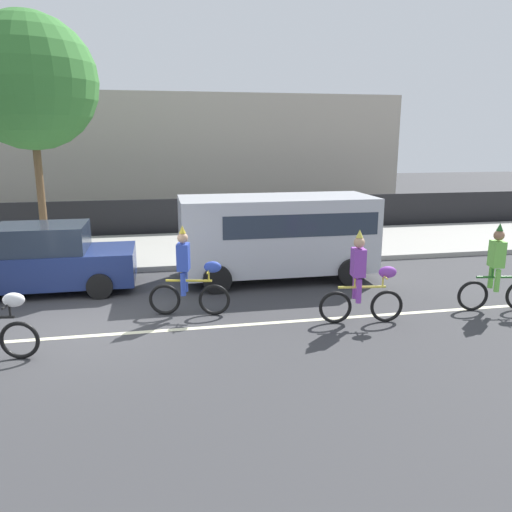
{
  "coord_description": "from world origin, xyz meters",
  "views": [
    {
      "loc": [
        1.47,
        -9.77,
        3.65
      ],
      "look_at": [
        3.63,
        1.2,
        1.0
      ],
      "focal_mm": 35.0,
      "sensor_mm": 36.0,
      "label": 1
    }
  ],
  "objects": [
    {
      "name": "parked_car_navy",
      "position": [
        -1.25,
        2.69,
        0.78
      ],
      "size": [
        4.1,
        1.92,
        1.64
      ],
      "color": "navy",
      "rests_on": "ground"
    },
    {
      "name": "parade_cyclist_cobalt",
      "position": [
        2.04,
        0.31,
        0.84
      ],
      "size": [
        1.69,
        0.56,
        1.92
      ],
      "color": "black",
      "rests_on": "ground"
    },
    {
      "name": "ground_plane",
      "position": [
        0.0,
        0.0,
        0.0
      ],
      "size": [
        80.0,
        80.0,
        0.0
      ],
      "primitive_type": "plane",
      "color": "#38383A"
    },
    {
      "name": "street_tree_near_lamp",
      "position": [
        -2.22,
        7.28,
        5.31
      ],
      "size": [
        4.1,
        4.1,
        7.22
      ],
      "color": "brown",
      "rests_on": "sidewalk_curb"
    },
    {
      "name": "building_backdrop",
      "position": [
        -0.55,
        18.0,
        2.85
      ],
      "size": [
        28.0,
        8.0,
        5.71
      ],
      "primitive_type": "cube",
      "color": "#B2A899",
      "rests_on": "ground"
    },
    {
      "name": "parked_van_silver",
      "position": [
        4.55,
        2.7,
        1.28
      ],
      "size": [
        5.0,
        2.22,
        2.18
      ],
      "color": "silver",
      "rests_on": "ground"
    },
    {
      "name": "fence_line",
      "position": [
        0.0,
        9.4,
        0.7
      ],
      "size": [
        40.0,
        0.08,
        1.4
      ],
      "primitive_type": "cube",
      "color": "black",
      "rests_on": "ground"
    },
    {
      "name": "parade_cyclist_lime",
      "position": [
        8.57,
        -0.7,
        0.84
      ],
      "size": [
        1.71,
        0.53,
        1.92
      ],
      "color": "black",
      "rests_on": "ground"
    },
    {
      "name": "sidewalk_curb",
      "position": [
        0.0,
        6.5,
        0.07
      ],
      "size": [
        60.0,
        5.0,
        0.15
      ],
      "primitive_type": "cube",
      "color": "#9E9B93",
      "rests_on": "ground"
    },
    {
      "name": "parade_cyclist_purple",
      "position": [
        5.41,
        -0.82,
        0.84
      ],
      "size": [
        1.72,
        0.51,
        1.92
      ],
      "color": "black",
      "rests_on": "ground"
    },
    {
      "name": "road_centre_line",
      "position": [
        0.0,
        -0.5,
        0.0
      ],
      "size": [
        36.0,
        0.14,
        0.01
      ],
      "primitive_type": "cube",
      "color": "beige",
      "rests_on": "ground"
    },
    {
      "name": "pedestrian_onlooker",
      "position": [
        3.03,
        4.51,
        1.01
      ],
      "size": [
        0.32,
        0.2,
        1.62
      ],
      "color": "#33333D",
      "rests_on": "sidewalk_curb"
    }
  ]
}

